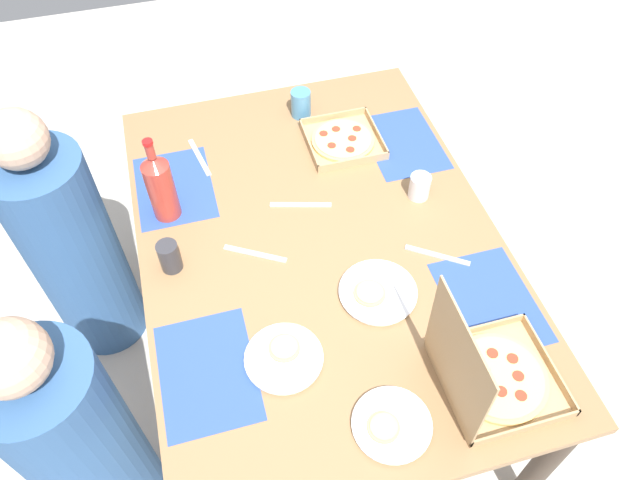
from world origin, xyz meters
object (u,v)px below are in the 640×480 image
Objects in this scene: plate_near_left at (377,292)px; diner_left_seat at (80,442)px; plate_near_right at (391,425)px; soda_bottle at (160,186)px; diner_right_seat at (74,250)px; cup_red at (420,187)px; cup_spare at (169,257)px; cup_clear_left at (301,104)px; pizza_box_edge_far at (343,140)px; plate_far_right at (284,357)px; pizza_box_corner_left at (490,374)px.

diner_left_seat reaches higher than plate_near_left.
plate_near_right is 0.65× the size of soda_bottle.
plate_near_right is 0.18× the size of diner_right_seat.
cup_red is at bearing -69.00° from diner_left_seat.
diner_left_seat is (-0.12, 0.95, -0.24)m from plate_near_left.
soda_bottle is at bearing -3.33° from cup_spare.
diner_left_seat is at bearing 136.79° from cup_clear_left.
plate_near_left is 0.88m from cup_clear_left.
pizza_box_edge_far is 1.34m from diner_left_seat.
cup_spare is (-0.61, 0.58, -0.00)m from cup_clear_left.
cup_red is at bearing -26.47° from plate_near_right.
plate_far_right is 0.67m from diner_left_seat.
soda_bottle reaches higher than cup_red.
pizza_box_edge_far is 0.23m from cup_clear_left.
cup_clear_left reaches higher than plate_near_left.
plate_near_right is 0.19× the size of diner_left_seat.
diner_left_seat is at bearing 127.32° from pizza_box_edge_far.
soda_bottle is 0.52m from diner_right_seat.
pizza_box_edge_far is at bearing -8.51° from plate_near_left.
soda_bottle is 0.29× the size of diner_left_seat.
soda_bottle is (0.90, 0.47, 0.12)m from plate_near_right.
diner_left_seat is at bearing 148.83° from soda_bottle.
pizza_box_edge_far is at bearing -10.65° from plate_near_right.
plate_near_right is (-1.08, 0.20, -0.00)m from pizza_box_edge_far.
cup_clear_left reaches higher than cup_spare.
soda_bottle is 0.68m from cup_clear_left.
diner_right_seat is at bearing 77.55° from cup_red.
pizza_box_corner_left is 0.30m from plate_near_right.
plate_near_left is 1.13× the size of plate_near_right.
diner_left_seat is at bearing 97.12° from plate_near_left.
pizza_box_corner_left is 1.55× the size of plate_far_right.
cup_clear_left is at bearing 9.10° from pizza_box_corner_left.
pizza_box_edge_far is at bearing -86.61° from diner_right_seat.
diner_right_seat reaches higher than diner_left_seat.
cup_spare is (0.27, 0.58, 0.04)m from plate_near_left.
plate_near_right is (-0.40, 0.10, 0.00)m from plate_near_left.
diner_right_seat is (1.02, 0.84, -0.22)m from plate_near_right.
plate_far_right is at bearing 162.80° from cup_clear_left.
plate_near_left is (0.36, 0.19, -0.04)m from pizza_box_corner_left.
cup_clear_left is at bearing 27.83° from cup_red.
cup_red is 0.60m from cup_clear_left.
soda_bottle is (0.64, 0.25, 0.12)m from plate_far_right.
cup_clear_left reaches higher than cup_red.
plate_far_right is (-0.14, 0.32, 0.00)m from plate_near_left.
cup_spare is at bearing 136.59° from cup_clear_left.
diner_right_seat is (0.74, 0.00, 0.01)m from diner_left_seat.
soda_bottle is 0.86m from cup_red.
diner_right_seat is (-0.06, 1.05, -0.23)m from pizza_box_edge_far.
pizza_box_corner_left is 0.41m from plate_near_left.
pizza_box_edge_far is at bearing -75.12° from soda_bottle.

